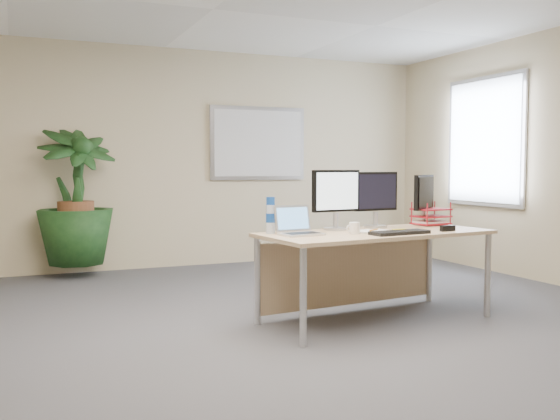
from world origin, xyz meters
name	(u,v)px	position (x,y,z in m)	size (l,w,h in m)	color
floor	(306,356)	(0.00, 0.00, 0.00)	(8.00, 8.00, 0.00)	#404045
back_wall	(166,158)	(0.00, 4.00, 1.35)	(7.00, 0.04, 2.70)	beige
whiteboard	(258,143)	(1.20, 3.97, 1.55)	(1.30, 0.04, 0.95)	#A8A7AC
window	(485,141)	(3.47, 2.30, 1.55)	(0.04, 1.30, 1.55)	#A8A7AC
desk	(368,249)	(0.92, 0.75, 0.57)	(1.97, 0.99, 0.73)	tan
floor_plant	(76,211)	(-1.10, 3.70, 0.75)	(0.84, 0.84, 1.50)	#133515
monitor_left	(336,196)	(0.69, 0.89, 1.01)	(0.45, 0.20, 0.49)	#B7B7BC
monitor_right	(376,196)	(1.10, 0.93, 1.00)	(0.43, 0.19, 0.48)	#B7B7BC
monitor_dark	(424,196)	(1.63, 0.97, 0.98)	(0.35, 0.25, 0.45)	#B7B7BC
laptop	(298,227)	(0.26, 0.70, 0.78)	(0.34, 0.30, 0.22)	silver
keyboard	(400,232)	(1.00, 0.41, 0.74)	(0.49, 0.16, 0.03)	black
coffee_mug	(354,228)	(0.68, 0.56, 0.77)	(0.12, 0.08, 0.09)	white
spiral_notebook	(372,231)	(0.89, 0.64, 0.73)	(0.27, 0.20, 0.01)	silver
orange_pen	(374,230)	(0.90, 0.63, 0.74)	(0.01, 0.01, 0.15)	orange
yellow_highlighter	(399,230)	(1.13, 0.61, 0.74)	(0.02, 0.02, 0.13)	yellow
water_bottle	(271,216)	(0.10, 0.85, 0.86)	(0.07, 0.07, 0.29)	silver
letter_tray	(431,218)	(1.69, 0.94, 0.79)	(0.32, 0.26, 0.14)	#A6141F
stapler	(448,228)	(1.48, 0.44, 0.75)	(0.14, 0.04, 0.05)	black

